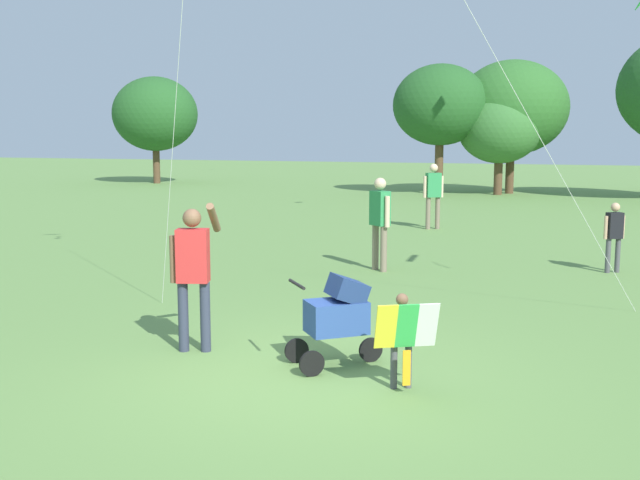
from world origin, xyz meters
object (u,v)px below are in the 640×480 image
at_px(person_sitting_far, 614,232).
at_px(person_kid_running, 380,216).
at_px(stroller, 338,313).
at_px(person_adult_flyer, 193,266).
at_px(child_with_butterfly_kite, 403,332).
at_px(person_red_shirt, 433,191).

distance_m(person_sitting_far, person_kid_running, 4.36).
distance_m(stroller, person_kid_running, 5.99).
bearing_deg(person_adult_flyer, person_sitting_far, 55.89).
bearing_deg(person_kid_running, stroller, -79.39).
bearing_deg(stroller, person_adult_flyer, -179.06).
bearing_deg(person_sitting_far, child_with_butterfly_kite, -106.04).
bearing_deg(child_with_butterfly_kite, stroller, 148.06).
distance_m(stroller, person_red_shirt, 12.54).
distance_m(child_with_butterfly_kite, person_sitting_far, 7.98).
xyz_separation_m(stroller, person_kid_running, (-1.10, 5.88, 0.43)).
bearing_deg(person_sitting_far, person_adult_flyer, -124.11).
distance_m(person_adult_flyer, stroller, 1.84).
distance_m(child_with_butterfly_kite, stroller, 1.01).
height_order(child_with_butterfly_kite, person_kid_running, person_kid_running).
height_order(child_with_butterfly_kite, person_adult_flyer, person_adult_flyer).
bearing_deg(child_with_butterfly_kite, person_sitting_far, 73.96).
height_order(person_red_shirt, person_sitting_far, person_red_shirt).
xyz_separation_m(stroller, person_red_shirt, (-1.37, 12.46, 0.44)).
xyz_separation_m(child_with_butterfly_kite, person_sitting_far, (2.20, 7.67, 0.17)).
relative_size(person_red_shirt, person_kid_running, 1.01).
bearing_deg(person_sitting_far, person_kid_running, -163.24).
xyz_separation_m(person_adult_flyer, stroller, (1.79, 0.03, -0.42)).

